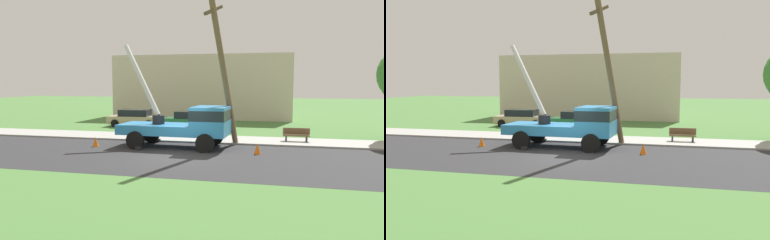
# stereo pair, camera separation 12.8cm
# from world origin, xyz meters

# --- Properties ---
(ground_plane) EXTENTS (120.00, 120.00, 0.00)m
(ground_plane) POSITION_xyz_m (0.00, 12.00, 0.00)
(ground_plane) COLOR #477538
(road_asphalt) EXTENTS (80.00, 8.53, 0.01)m
(road_asphalt) POSITION_xyz_m (0.00, 0.00, 0.00)
(road_asphalt) COLOR #2B2B2D
(road_asphalt) RESTS_ON ground
(sidewalk_strip) EXTENTS (80.00, 3.08, 0.10)m
(sidewalk_strip) POSITION_xyz_m (0.00, 5.81, 0.05)
(sidewalk_strip) COLOR #9E9E99
(sidewalk_strip) RESTS_ON ground
(utility_truck) EXTENTS (6.76, 3.21, 5.98)m
(utility_truck) POSITION_xyz_m (-0.06, 2.65, 1.41)
(utility_truck) COLOR #2D84C6
(utility_truck) RESTS_ON ground
(leaning_utility_pole) EXTENTS (1.48, 3.66, 8.54)m
(leaning_utility_pole) POSITION_xyz_m (1.86, 2.98, 4.37)
(leaning_utility_pole) COLOR brown
(leaning_utility_pole) RESTS_ON ground
(traffic_cone_ahead) EXTENTS (0.36, 0.36, 0.56)m
(traffic_cone_ahead) POSITION_xyz_m (3.87, 1.58, 0.28)
(traffic_cone_ahead) COLOR orange
(traffic_cone_ahead) RESTS_ON ground
(traffic_cone_behind) EXTENTS (0.36, 0.36, 0.56)m
(traffic_cone_behind) POSITION_xyz_m (-5.34, 1.77, 0.28)
(traffic_cone_behind) COLOR orange
(traffic_cone_behind) RESTS_ON ground
(parked_sedan_tan) EXTENTS (4.47, 2.14, 1.42)m
(parked_sedan_tan) POSITION_xyz_m (-6.91, 11.70, 0.71)
(parked_sedan_tan) COLOR tan
(parked_sedan_tan) RESTS_ON ground
(parked_sedan_green) EXTENTS (4.52, 2.24, 1.42)m
(parked_sedan_green) POSITION_xyz_m (-1.81, 10.89, 0.71)
(parked_sedan_green) COLOR #1E6638
(parked_sedan_green) RESTS_ON ground
(park_bench) EXTENTS (1.60, 0.45, 0.90)m
(park_bench) POSITION_xyz_m (5.93, 5.87, 0.46)
(park_bench) COLOR brown
(park_bench) RESTS_ON ground
(lowrise_building_backdrop) EXTENTS (18.00, 6.00, 6.40)m
(lowrise_building_backdrop) POSITION_xyz_m (-3.01, 21.21, 3.20)
(lowrise_building_backdrop) COLOR beige
(lowrise_building_backdrop) RESTS_ON ground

